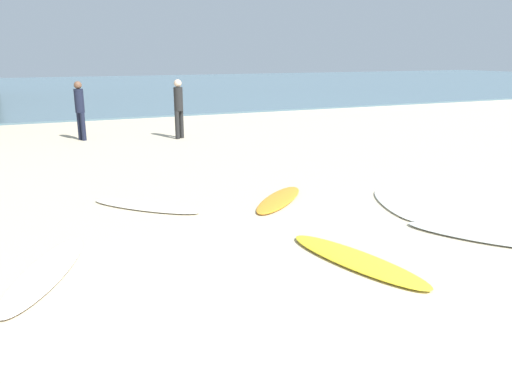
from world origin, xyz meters
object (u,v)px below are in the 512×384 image
object	(u,v)px
surfboard_6	(146,206)
beachgoer_far	(80,107)
surfboard_2	(279,199)
surfboard_5	(397,204)
beachgoer_mid	(179,106)
surfboard_7	(45,272)
surfboard_4	(356,260)
surfboard_1	(476,235)

from	to	relation	value
surfboard_6	beachgoer_far	bearing A→B (deg)	47.64
surfboard_2	surfboard_6	distance (m)	2.41
surfboard_5	surfboard_6	distance (m)	4.47
beachgoer_mid	beachgoer_far	bearing A→B (deg)	129.14
surfboard_2	beachgoer_mid	xyz separation A→B (m)	(0.30, 7.66, 1.01)
surfboard_5	surfboard_7	xyz separation A→B (m)	(-5.87, -0.59, 0.00)
surfboard_4	surfboard_6	size ratio (longest dim) A/B	1.06
surfboard_4	surfboard_7	xyz separation A→B (m)	(-3.71, 1.26, -0.01)
beachgoer_far	surfboard_1	bearing A→B (deg)	-4.59
surfboard_5	surfboard_6	xyz separation A→B (m)	(-4.14, 1.70, 0.00)
surfboard_2	surfboard_5	world-z (taller)	surfboard_2
surfboard_2	surfboard_7	bearing A→B (deg)	-112.29
surfboard_1	surfboard_6	xyz separation A→B (m)	(-4.14, 3.49, -0.01)
surfboard_6	beachgoer_mid	size ratio (longest dim) A/B	1.15
surfboard_5	beachgoer_far	distance (m)	10.70
surfboard_7	surfboard_1	bearing A→B (deg)	-168.28
surfboard_2	beachgoer_far	distance (m)	9.03
surfboard_4	surfboard_5	xyz separation A→B (m)	(2.16, 1.85, -0.01)
surfboard_1	beachgoer_mid	size ratio (longest dim) A/B	1.08
surfboard_5	surfboard_7	world-z (taller)	surfboard_7
surfboard_1	surfboard_7	bearing A→B (deg)	-43.88
beachgoer_far	surfboard_4	bearing A→B (deg)	-14.60
surfboard_4	surfboard_5	bearing A→B (deg)	-153.19
surfboard_1	surfboard_2	world-z (taller)	surfboard_1
surfboard_6	beachgoer_far	size ratio (longest dim) A/B	1.17
surfboard_2	beachgoer_far	world-z (taller)	beachgoer_far
surfboard_2	surfboard_1	bearing A→B (deg)	-13.06
surfboard_1	beachgoer_mid	bearing A→B (deg)	-114.22
surfboard_4	surfboard_5	distance (m)	2.84
surfboard_5	beachgoer_far	bearing A→B (deg)	134.35
surfboard_1	surfboard_2	xyz separation A→B (m)	(-1.81, 2.90, -0.01)
surfboard_6	beachgoer_far	world-z (taller)	beachgoer_far
surfboard_7	beachgoer_far	bearing A→B (deg)	-75.03
beachgoer_mid	beachgoer_far	size ratio (longest dim) A/B	1.02
surfboard_1	surfboard_6	bearing A→B (deg)	-72.45
surfboard_1	surfboard_2	size ratio (longest dim) A/B	1.03
surfboard_4	beachgoer_far	xyz separation A→B (m)	(-2.22, 11.56, 0.98)
beachgoer_mid	surfboard_1	bearing A→B (deg)	-114.59
surfboard_4	surfboard_6	distance (m)	4.06
surfboard_6	surfboard_2	bearing A→B (deg)	-58.18
surfboard_2	beachgoer_far	xyz separation A→B (m)	(-2.58, 8.60, 0.99)
surfboard_7	beachgoer_far	xyz separation A→B (m)	(1.50, 10.30, 0.99)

